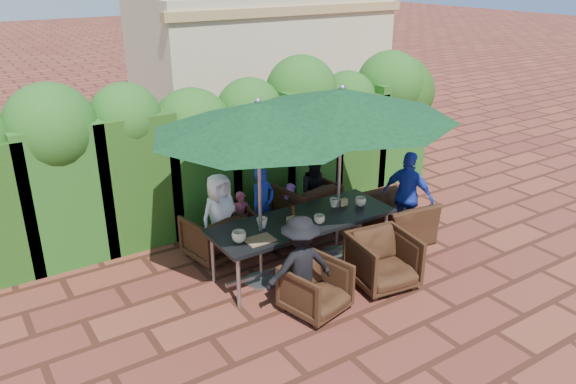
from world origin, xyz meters
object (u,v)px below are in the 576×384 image
umbrella_left (258,118)px  chair_near_right (383,258)px  dining_table (303,224)px  chair_far_mid (271,223)px  chair_far_right (305,203)px  chair_far_left (213,234)px  chair_end_right (397,211)px  umbrella_right (342,103)px  chair_near_left (316,286)px

umbrella_left → chair_near_right: size_ratio=3.35×
dining_table → umbrella_left: bearing=178.5°
chair_far_mid → chair_far_right: chair_far_right is taller
chair_far_mid → chair_far_left: bearing=-1.4°
chair_end_right → chair_far_left: bearing=78.0°
umbrella_right → chair_near_right: bearing=-90.2°
dining_table → chair_end_right: 1.76m
chair_near_left → chair_end_right: size_ratio=0.71×
chair_near_left → chair_near_right: chair_near_right is taller
chair_end_right → umbrella_left: bearing=98.0°
chair_far_right → chair_near_right: bearing=78.7°
chair_end_right → dining_table: bearing=98.5°
chair_near_right → chair_end_right: size_ratio=0.80×
chair_near_right → chair_near_left: bearing=-171.4°
umbrella_right → chair_far_left: 2.55m
umbrella_right → chair_far_left: bearing=149.1°
chair_far_right → chair_near_left: bearing=51.0°
umbrella_right → chair_end_right: bearing=-2.8°
chair_far_left → chair_far_right: bearing=172.2°
umbrella_left → chair_far_mid: (0.67, 0.85, -1.87)m
umbrella_left → umbrella_right: bearing=2.2°
dining_table → umbrella_right: bearing=6.0°
chair_far_left → chair_near_left: 1.93m
dining_table → chair_far_right: size_ratio=2.99×
umbrella_left → chair_far_left: (-0.22, 0.95, -1.85)m
chair_far_right → chair_end_right: 1.42m
umbrella_left → chair_near_right: 2.41m
umbrella_left → chair_far_right: 2.49m
chair_far_left → chair_far_right: chair_far_right is taller
umbrella_left → umbrella_right: 1.28m
umbrella_left → chair_far_left: bearing=103.1°
chair_far_left → chair_far_mid: 0.90m
dining_table → chair_far_right: 1.31m
umbrella_right → chair_far_mid: bearing=127.3°
dining_table → chair_far_mid: (0.03, 0.86, -0.33)m
chair_far_right → chair_near_left: size_ratio=1.23×
chair_far_left → chair_near_left: chair_far_left is taller
dining_table → chair_far_left: size_ratio=3.48×
umbrella_left → chair_end_right: umbrella_left is taller
umbrella_left → chair_near_left: (0.21, -0.93, -1.87)m
chair_far_mid → chair_near_right: chair_near_right is taller
umbrella_right → chair_near_right: size_ratio=3.86×
umbrella_left → chair_far_right: size_ratio=3.08×
chair_far_right → chair_near_right: 1.95m
chair_near_right → chair_end_right: bearing=47.9°
chair_far_right → chair_near_right: chair_far_right is taller
chair_near_left → chair_end_right: (2.18, 0.93, 0.08)m
chair_far_left → chair_far_right: 1.63m
chair_far_right → chair_far_left: bearing=-4.9°
chair_near_right → umbrella_left: bearing=152.2°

